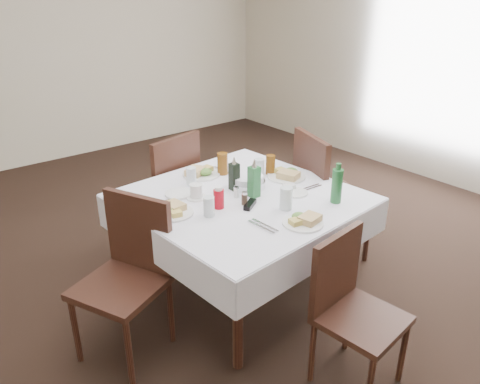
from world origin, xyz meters
The scene contains 33 objects.
ground_plane centered at (0.00, 0.00, 0.00)m, with size 7.00×7.00×0.00m, color black.
room_shell centered at (0.00, 0.00, 1.71)m, with size 6.04×7.04×2.80m.
dining_table centered at (-0.01, -0.10, 0.68)m, with size 1.43×1.43×0.76m.
chair_north centered at (-0.06, 0.74, 0.56)m, with size 0.55×0.55×0.98m.
chair_south centered at (-0.02, -1.02, 0.48)m, with size 0.44×0.44×0.85m.
chair_east centered at (0.80, -0.08, 0.58)m, with size 0.61×0.61×1.01m.
chair_west centered at (-0.80, -0.07, 0.54)m, with size 0.59×0.59×0.94m.
meal_north centered at (-0.01, 0.35, 0.78)m, with size 0.26×0.26×0.06m.
meal_south centered at (0.03, -0.61, 0.78)m, with size 0.23×0.23×0.05m.
meal_east centered at (0.44, -0.06, 0.78)m, with size 0.27×0.27×0.06m.
meal_west centered at (-0.48, -0.04, 0.78)m, with size 0.24×0.24×0.05m.
side_plate_a centered at (-0.31, 0.17, 0.77)m, with size 0.18×0.18×0.01m.
side_plate_b centered at (0.29, -0.29, 0.77)m, with size 0.16×0.16×0.01m.
water_n centered at (-0.16, 0.25, 0.82)m, with size 0.07×0.07×0.12m.
water_s centered at (0.08, -0.41, 0.83)m, with size 0.08×0.08×0.14m.
water_e centered at (0.30, 0.08, 0.83)m, with size 0.07×0.07×0.13m.
water_w centered at (-0.33, -0.20, 0.82)m, with size 0.06×0.06×0.12m.
iced_tea_a centered at (0.13, 0.28, 0.84)m, with size 0.07×0.07×0.16m.
iced_tea_b centered at (0.39, 0.07, 0.83)m, with size 0.07×0.07×0.14m.
bread_basket centered at (0.12, -0.01, 0.80)m, with size 0.24×0.24×0.08m.
oil_cruet_dark centered at (0.02, 0.01, 0.86)m, with size 0.06×0.06×0.23m.
oil_cruet_green centered at (0.05, -0.15, 0.87)m, with size 0.06×0.06×0.26m.
ketchup_bottle centered at (-0.22, -0.15, 0.83)m, with size 0.06×0.06×0.14m.
salt_shaker centered at (-0.05, -0.10, 0.80)m, with size 0.03×0.03×0.07m.
pepper_shaker centered at (-0.07, -0.21, 0.80)m, with size 0.04×0.04×0.08m.
coffee_mug centered at (-0.25, 0.05, 0.81)m, with size 0.13×0.13×0.10m.
sunglasses centered at (-0.07, -0.26, 0.78)m, with size 0.13×0.11×0.03m.
green_bottle centered at (0.39, -0.54, 0.88)m, with size 0.07×0.07×0.26m.
sugar_caddy centered at (0.29, -0.23, 0.78)m, with size 0.09×0.07×0.04m.
cutlery_n centered at (0.15, 0.33, 0.77)m, with size 0.06×0.18×0.01m.
cutlery_s centered at (-0.18, -0.50, 0.77)m, with size 0.06×0.20×0.01m.
cutlery_e centered at (0.44, -0.30, 0.77)m, with size 0.16×0.05×0.01m.
cutlery_w centered at (-0.43, 0.11, 0.77)m, with size 0.21×0.06×0.01m.
Camera 1 is at (-1.73, -2.21, 2.01)m, focal length 35.00 mm.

